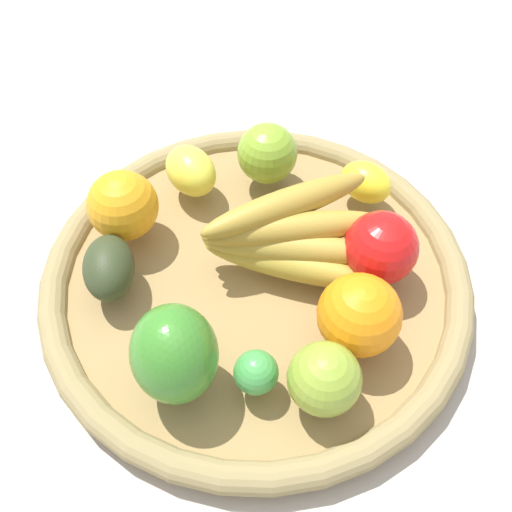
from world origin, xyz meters
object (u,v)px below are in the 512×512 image
at_px(lemon_0, 366,182).
at_px(orange_1, 123,206).
at_px(apple_1, 267,153).
at_px(apple_0, 381,248).
at_px(avocado, 109,268).
at_px(banana_bunch, 292,237).
at_px(lime_0, 256,372).
at_px(lemon_1, 191,171).
at_px(orange_0, 357,317).
at_px(bell_pepper, 174,354).
at_px(apple_2, 324,379).

height_order(lemon_0, orange_1, orange_1).
bearing_deg(apple_1, apple_0, 169.83).
bearing_deg(avocado, orange_1, -53.43).
height_order(apple_0, lemon_0, apple_0).
height_order(orange_1, avocado, orange_1).
height_order(banana_bunch, avocado, banana_bunch).
bearing_deg(apple_0, lemon_0, -48.13).
xyz_separation_m(banana_bunch, apple_0, (-0.08, -0.05, -0.00)).
xyz_separation_m(lime_0, lemon_1, (0.22, -0.14, 0.01)).
distance_m(orange_0, lemon_1, 0.26).
bearing_deg(apple_0, bell_pepper, 74.00).
bearing_deg(lime_0, apple_0, -92.79).
relative_size(banana_bunch, lime_0, 4.48).
bearing_deg(bell_pepper, apple_2, 71.61).
relative_size(banana_bunch, orange_1, 2.42).
bearing_deg(orange_0, apple_1, -29.04).
bearing_deg(lemon_0, lime_0, 103.68).
bearing_deg(lemon_1, lime_0, 148.02).
height_order(apple_2, orange_1, orange_1).
relative_size(lime_0, lemon_1, 0.58).
distance_m(apple_2, bell_pepper, 0.13).
height_order(apple_2, apple_1, apple_1).
relative_size(banana_bunch, avocado, 2.44).
height_order(lemon_0, bell_pepper, bell_pepper).
xyz_separation_m(apple_2, bell_pepper, (0.11, 0.07, 0.02)).
relative_size(apple_0, orange_0, 0.96).
xyz_separation_m(banana_bunch, apple_2, (-0.12, 0.10, -0.01)).
bearing_deg(apple_0, lemon_1, 9.99).
xyz_separation_m(bell_pepper, orange_1, (0.17, -0.09, -0.01)).
distance_m(lime_0, apple_2, 0.06).
distance_m(lime_0, bell_pepper, 0.08).
relative_size(apple_0, apple_1, 1.08).
bearing_deg(orange_1, apple_2, 176.77).
relative_size(orange_0, lime_0, 1.92).
bearing_deg(apple_2, apple_0, -73.68).
distance_m(orange_0, bell_pepper, 0.17).
bearing_deg(lemon_0, banana_bunch, 88.30).
xyz_separation_m(lemon_0, apple_2, (-0.12, 0.23, 0.01)).
bearing_deg(apple_1, lemon_1, 53.90).
bearing_deg(lemon_0, orange_1, 52.17).
xyz_separation_m(banana_bunch, orange_1, (0.16, 0.08, -0.00)).
bearing_deg(orange_1, bell_pepper, 152.75).
relative_size(lemon_1, lemon_0, 1.16).
height_order(banana_bunch, apple_1, banana_bunch).
relative_size(lemon_0, bell_pepper, 0.63).
distance_m(lemon_1, orange_1, 0.09).
xyz_separation_m(bell_pepper, avocado, (0.13, -0.03, -0.02)).
height_order(bell_pepper, apple_1, bell_pepper).
bearing_deg(apple_0, apple_1, -10.17).
distance_m(lemon_1, avocado, 0.16).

